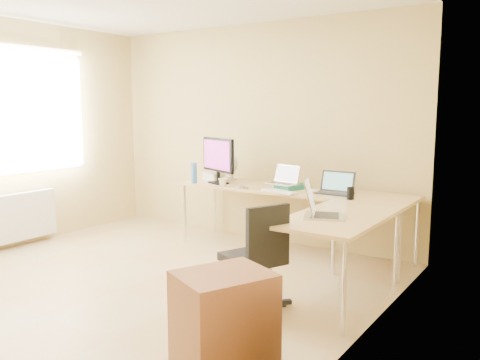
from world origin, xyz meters
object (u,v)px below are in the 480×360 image
Objects in this scene: desk_return at (338,259)px; laptop_center at (283,175)px; laptop_black at (335,183)px; office_chair at (253,249)px; desk_fan at (232,168)px; monitor at (218,161)px; laptop_return at (325,202)px; mug at (223,182)px; cabinet at (224,333)px; water_bottle at (194,173)px; desk_main at (291,221)px; keyboard at (279,192)px.

laptop_center is (-1.04, 0.91, 0.52)m from desk_return.
office_chair is at bearing -91.90° from laptop_black.
office_chair is at bearing -35.15° from desk_fan.
desk_fan is at bearing 117.39° from monitor.
monitor reaches higher than laptop_return.
laptop_return is (1.62, -0.83, 0.08)m from mug.
mug reaches higher than cabinet.
laptop_black is 1.51× the size of water_bottle.
water_bottle is 0.52m from desk_fan.
desk_main is 7.00× the size of laptop_return.
laptop_black is 1.67m from water_bottle.
desk_fan is (-0.85, 0.27, -0.00)m from laptop_center.
laptop_center reaches higher than keyboard.
desk_return is at bearing -21.19° from keyboard.
monitor is 2.05m from laptop_return.
keyboard is at bearing 0.00° from mug.
desk_main is at bearing 31.82° from monitor.
laptop_center is 1.43m from laptop_return.
water_bottle reaches higher than office_chair.
cabinet is (1.71, -2.34, -0.42)m from mug.
water_bottle reaches higher than desk_return.
laptop_center is at bearing 20.26° from laptop_return.
laptop_black is 0.87× the size of keyboard.
desk_return is 1.87× the size of cabinet.
laptop_black reaches higher than desk_main.
laptop_black is (1.41, 0.09, -0.15)m from monitor.
monitor is 6.38× the size of mug.
mug is 0.53m from desk_fan.
desk_fan is (-0.92, 0.18, 0.52)m from desk_main.
cabinet is (2.12, -2.34, -0.49)m from water_bottle.
laptop_black is at bearing 6.63° from desk_fan.
mug is 2.93m from cabinet.
keyboard is 1.38× the size of desk_fan.
desk_main is at bearing 134.97° from cabinet.
desk_main is 7.31× the size of laptop_black.
desk_fan is (-1.89, 1.18, 0.52)m from desk_return.
monitor reaches higher than keyboard.
desk_main is at bearing 4.72° from desk_fan.
laptop_return reaches higher than mug.
laptop_return reaches higher than cabinet.
laptop_center is 0.87× the size of laptop_black.
cabinet is at bearing -40.02° from desk_fan.
office_chair is at bearing 139.29° from cabinet.
mug is 0.11× the size of office_chair.
cabinet is at bearing -52.36° from keyboard.
laptop_center reaches higher than laptop_black.
office_chair is (0.56, -1.47, -0.38)m from laptop_center.
laptop_return reaches higher than office_chair.
water_bottle is at bearing 161.51° from desk_return.
keyboard is 0.60× the size of cabinet.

